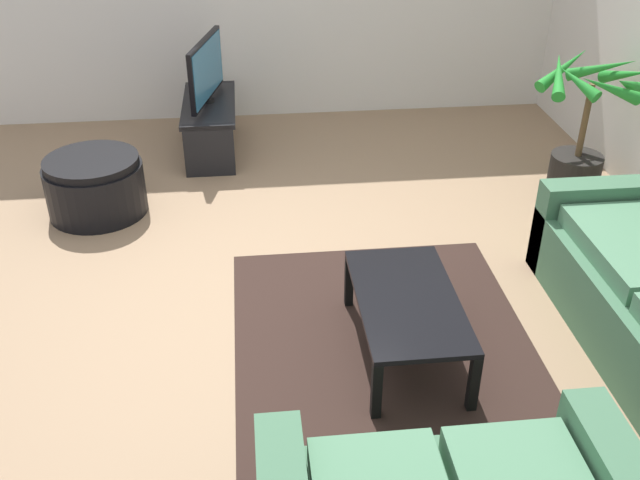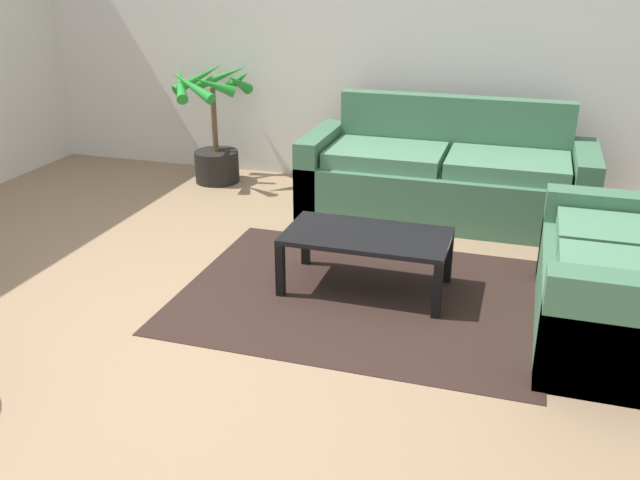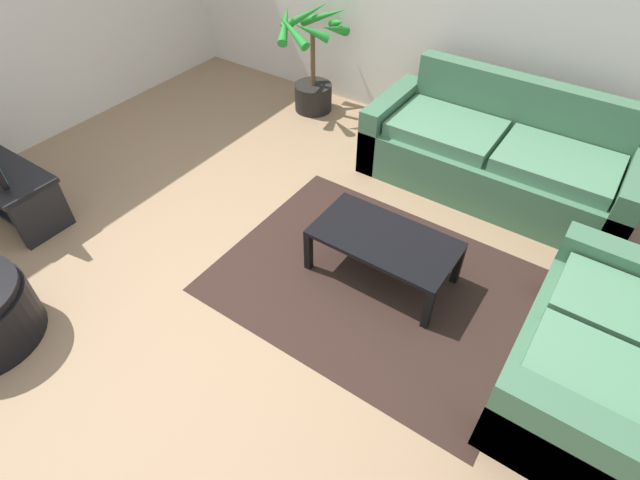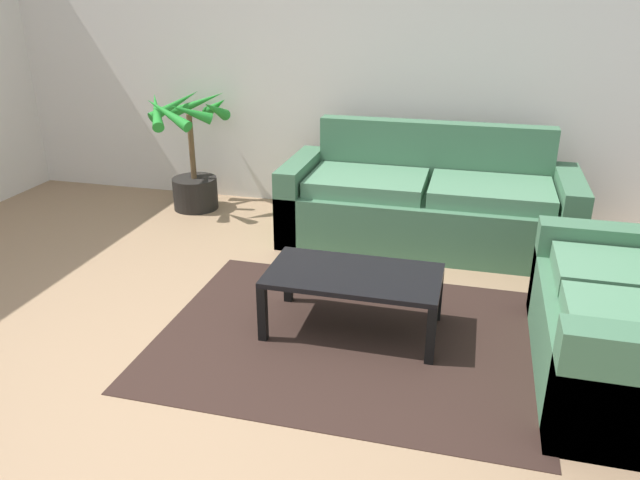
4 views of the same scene
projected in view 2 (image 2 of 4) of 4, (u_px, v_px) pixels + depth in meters
name	position (u px, v px, depth m)	size (l,w,h in m)	color
ground_plane	(199.00, 330.00, 3.85)	(6.60, 6.60, 0.00)	#937556
wall_back	(344.00, 30.00, 5.98)	(6.00, 0.06, 2.70)	silver
couch_main	(445.00, 179.00, 5.46)	(2.25, 0.90, 0.90)	#3F6B4C
couch_loveseat	(633.00, 287.00, 3.69)	(0.90, 1.43, 0.90)	#3F6B4C
coffee_table	(367.00, 241.00, 4.20)	(1.01, 0.54, 0.37)	black
area_rug	(362.00, 295.00, 4.24)	(2.20, 1.70, 0.01)	black
potted_palm	(215.00, 131.00, 6.22)	(0.81, 0.79, 1.07)	black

